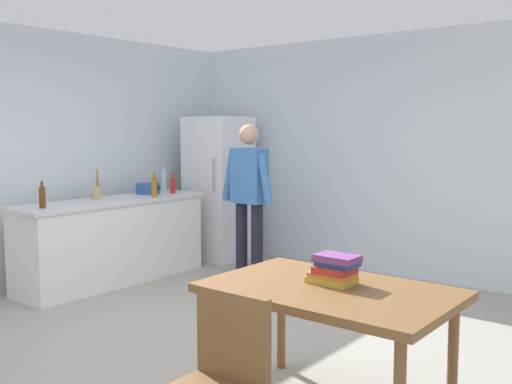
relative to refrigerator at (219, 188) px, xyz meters
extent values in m
plane|color=#9E998E|center=(1.90, -2.40, -0.90)|extent=(14.00, 14.00, 0.00)
cube|color=silver|center=(1.90, 0.60, 0.45)|extent=(6.40, 0.12, 2.70)
cube|color=silver|center=(-0.70, -2.20, 0.45)|extent=(0.12, 5.60, 2.70)
cube|color=white|center=(-0.10, -1.60, -0.47)|extent=(0.60, 2.12, 0.86)
cube|color=silver|center=(-0.10, -1.60, -0.02)|extent=(0.64, 2.20, 0.04)
cube|color=white|center=(0.00, 0.00, 0.00)|extent=(0.70, 0.64, 1.80)
cylinder|color=#B2B2B7|center=(0.22, -0.34, 0.20)|extent=(0.02, 0.02, 0.40)
cylinder|color=#1E1E2D|center=(0.84, -0.55, -0.48)|extent=(0.13, 0.13, 0.84)
cylinder|color=#1E1E2D|center=(1.06, -0.55, -0.48)|extent=(0.13, 0.13, 0.84)
cube|color=#3D75B7|center=(0.95, -0.55, 0.24)|extent=(0.38, 0.22, 0.60)
sphere|color=tan|center=(0.95, -0.55, 0.69)|extent=(0.22, 0.22, 0.22)
cylinder|color=#3D75B7|center=(0.70, -0.59, 0.22)|extent=(0.20, 0.09, 0.55)
cylinder|color=#3D75B7|center=(1.20, -0.59, 0.22)|extent=(0.20, 0.09, 0.55)
cube|color=brown|center=(3.30, -2.70, -0.18)|extent=(1.40, 0.90, 0.05)
cylinder|color=brown|center=(2.70, -3.05, -0.55)|extent=(0.06, 0.06, 0.70)
cylinder|color=brown|center=(2.70, -2.35, -0.55)|extent=(0.06, 0.06, 0.70)
cylinder|color=brown|center=(3.90, -2.35, -0.55)|extent=(0.06, 0.06, 0.70)
cube|color=brown|center=(3.30, -3.56, -0.20)|extent=(0.42, 0.04, 0.42)
cylinder|color=#285193|center=(-0.21, -0.99, 0.06)|extent=(0.28, 0.28, 0.12)
cube|color=black|center=(-0.38, -0.99, 0.08)|extent=(0.06, 0.03, 0.02)
cube|color=black|center=(-0.04, -0.99, 0.08)|extent=(0.06, 0.03, 0.02)
cylinder|color=tan|center=(-0.24, -1.69, 0.07)|extent=(0.11, 0.11, 0.14)
cylinder|color=olive|center=(-0.22, -1.68, 0.21)|extent=(0.02, 0.05, 0.22)
cylinder|color=olive|center=(-0.22, -1.70, 0.21)|extent=(0.02, 0.04, 0.22)
cylinder|color=#B22319|center=(-0.04, -0.75, 0.09)|extent=(0.06, 0.06, 0.18)
cylinder|color=#B22319|center=(-0.04, -0.75, 0.21)|extent=(0.02, 0.02, 0.06)
cylinder|color=#5B3314|center=(-0.04, -2.45, 0.10)|extent=(0.06, 0.06, 0.20)
cylinder|color=#5B3314|center=(-0.04, -2.45, 0.23)|extent=(0.02, 0.02, 0.06)
cylinder|color=#996619|center=(0.12, -1.18, 0.11)|extent=(0.06, 0.06, 0.22)
cylinder|color=#996619|center=(0.12, -1.18, 0.25)|extent=(0.03, 0.03, 0.06)
cylinder|color=silver|center=(-0.31, -0.66, 0.12)|extent=(0.07, 0.07, 0.24)
cylinder|color=silver|center=(-0.31, -0.66, 0.27)|extent=(0.03, 0.03, 0.06)
cube|color=gold|center=(3.26, -2.62, -0.13)|extent=(0.26, 0.19, 0.04)
cube|color=orange|center=(3.27, -2.62, -0.10)|extent=(0.25, 0.18, 0.03)
cube|color=#B22D28|center=(3.28, -2.63, -0.07)|extent=(0.21, 0.19, 0.04)
cube|color=#284C8E|center=(3.29, -2.61, -0.03)|extent=(0.23, 0.17, 0.03)
cube|color=#753D7F|center=(3.30, -2.62, 0.00)|extent=(0.25, 0.17, 0.04)
camera|label=1|loc=(5.04, -5.57, 0.76)|focal=41.63mm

